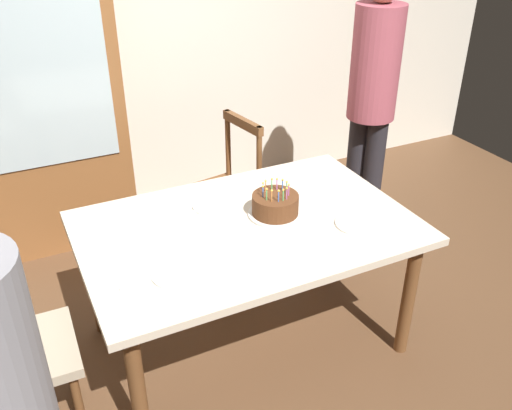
# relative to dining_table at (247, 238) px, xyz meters

# --- Properties ---
(ground) EXTENTS (6.40, 6.40, 0.00)m
(ground) POSITION_rel_dining_table_xyz_m (0.00, 0.00, -0.68)
(ground) COLOR brown
(back_wall) EXTENTS (6.40, 0.10, 2.60)m
(back_wall) POSITION_rel_dining_table_xyz_m (0.00, 1.85, 0.62)
(back_wall) COLOR silver
(back_wall) RESTS_ON ground
(dining_table) EXTENTS (1.64, 1.08, 0.76)m
(dining_table) POSITION_rel_dining_table_xyz_m (0.00, 0.00, 0.00)
(dining_table) COLOR beige
(dining_table) RESTS_ON ground
(birthday_cake) EXTENTS (0.28, 0.28, 0.18)m
(birthday_cake) POSITION_rel_dining_table_xyz_m (0.17, 0.02, 0.14)
(birthday_cake) COLOR silver
(birthday_cake) RESTS_ON dining_table
(plate_near_celebrant) EXTENTS (0.22, 0.22, 0.01)m
(plate_near_celebrant) POSITION_rel_dining_table_xyz_m (-0.45, -0.24, 0.09)
(plate_near_celebrant) COLOR white
(plate_near_celebrant) RESTS_ON dining_table
(plate_far_side) EXTENTS (0.22, 0.22, 0.01)m
(plate_far_side) POSITION_rel_dining_table_xyz_m (-0.08, 0.24, 0.09)
(plate_far_side) COLOR white
(plate_far_side) RESTS_ON dining_table
(plate_near_guest) EXTENTS (0.22, 0.22, 0.01)m
(plate_near_guest) POSITION_rel_dining_table_xyz_m (0.49, -0.24, 0.09)
(plate_near_guest) COLOR white
(plate_near_guest) RESTS_ON dining_table
(fork_near_celebrant) EXTENTS (0.18, 0.03, 0.01)m
(fork_near_celebrant) POSITION_rel_dining_table_xyz_m (-0.61, -0.23, 0.09)
(fork_near_celebrant) COLOR silver
(fork_near_celebrant) RESTS_ON dining_table
(fork_far_side) EXTENTS (0.18, 0.03, 0.01)m
(fork_far_side) POSITION_rel_dining_table_xyz_m (-0.24, 0.24, 0.09)
(fork_far_side) COLOR silver
(fork_far_side) RESTS_ON dining_table
(chair_spindle_back) EXTENTS (0.51, 0.51, 0.95)m
(chair_spindle_back) POSITION_rel_dining_table_xyz_m (0.23, 0.87, -0.22)
(chair_spindle_back) COLOR brown
(chair_spindle_back) RESTS_ON ground
(person_guest) EXTENTS (0.32, 0.32, 1.81)m
(person_guest) POSITION_rel_dining_table_xyz_m (1.25, 0.71, 0.37)
(person_guest) COLOR #262328
(person_guest) RESTS_ON ground
(china_cabinet) EXTENTS (1.10, 0.45, 1.90)m
(china_cabinet) POSITION_rel_dining_table_xyz_m (-0.79, 1.56, 0.28)
(china_cabinet) COLOR brown
(china_cabinet) RESTS_ON ground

